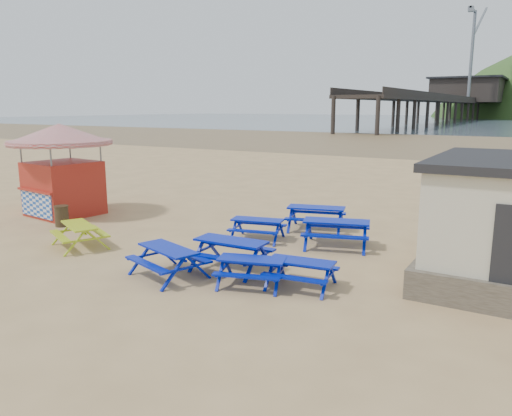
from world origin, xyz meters
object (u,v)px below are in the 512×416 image
Objects in this scene: picnic_table_blue_b at (316,218)px; picnic_table_yellow at (80,236)px; litter_bin at (62,216)px; ice_cream_kiosk at (61,158)px; picnic_table_blue_a at (258,229)px.

picnic_table_yellow is (-5.54, -5.90, -0.05)m from picnic_table_blue_b.
picnic_table_yellow is at bearing -29.36° from litter_bin.
picnic_table_yellow is at bearing -27.38° from ice_cream_kiosk.
picnic_table_blue_a is 2.53× the size of litter_bin.
picnic_table_yellow is 5.78m from ice_cream_kiosk.
ice_cream_kiosk is at bearing -179.80° from picnic_table_blue_b.
ice_cream_kiosk is at bearing 137.95° from litter_bin.
litter_bin is (-8.41, -4.28, -0.03)m from picnic_table_blue_b.
ice_cream_kiosk reaches higher than picnic_table_yellow.
picnic_table_yellow is 3.29m from litter_bin.
picnic_table_blue_b is at bearing 72.33° from picnic_table_yellow.
ice_cream_kiosk is (-4.48, 3.07, 1.97)m from picnic_table_yellow.
picnic_table_blue_b is at bearing 26.98° from litter_bin.
ice_cream_kiosk is at bearing 171.14° from picnic_table_yellow.
litter_bin is (-2.87, 1.62, 0.02)m from picnic_table_yellow.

